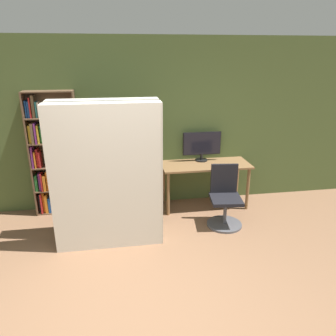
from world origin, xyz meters
The scene contains 8 objects.
ground_plane centered at (0.00, 0.00, 0.00)m, with size 16.00×16.00×0.00m, color brown.
wall_back centered at (0.00, 2.84, 1.35)m, with size 8.00×0.06×2.70m.
desk centered at (1.24, 2.51, 0.65)m, with size 1.43×0.60×0.74m.
monitor centered at (1.22, 2.69, 1.01)m, with size 0.64×0.20×0.49m.
office_chair centered at (1.37, 1.86, 0.36)m, with size 0.52×0.52×0.90m.
bookshelf centered at (-1.20, 2.71, 0.95)m, with size 0.72×0.25×1.92m.
mattress_near centered at (-0.30, 1.54, 0.95)m, with size 1.38×0.24×1.90m.
mattress_far centered at (-0.30, 1.84, 0.95)m, with size 1.38×0.24×1.90m.
Camera 1 is at (-0.16, -2.35, 2.44)m, focal length 35.00 mm.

